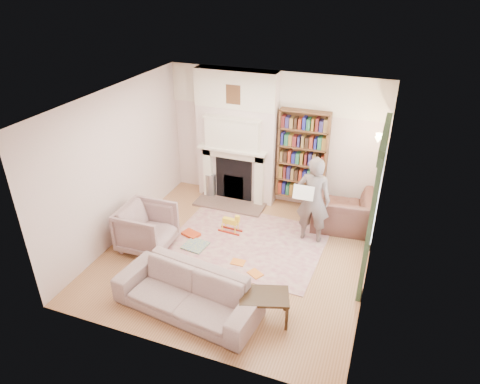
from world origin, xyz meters
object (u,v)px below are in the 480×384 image
at_px(paraffin_heater, 211,185).
at_px(armchair_reading, 341,211).
at_px(bookcase, 302,156).
at_px(armchair_left, 147,228).
at_px(man_reading, 313,200).
at_px(rocking_horse, 230,223).
at_px(sofa, 187,292).
at_px(coffee_table, 264,307).

bearing_deg(paraffin_heater, armchair_reading, -5.99).
xyz_separation_m(bookcase, armchair_left, (-2.23, -2.44, -0.76)).
bearing_deg(man_reading, armchair_left, 24.64).
xyz_separation_m(armchair_reading, rocking_horse, (-1.95, -0.91, -0.17)).
height_order(bookcase, man_reading, bookcase).
bearing_deg(armchair_left, paraffin_heater, -8.52).
relative_size(sofa, rocking_horse, 4.82).
bearing_deg(coffee_table, rocking_horse, 105.87).
distance_m(man_reading, coffee_table, 2.37).
relative_size(armchair_reading, man_reading, 0.68).
relative_size(bookcase, sofa, 0.85).
xyz_separation_m(bookcase, paraffin_heater, (-1.95, -0.25, -0.90)).
bearing_deg(paraffin_heater, coffee_table, -54.73).
bearing_deg(armchair_left, armchair_reading, -60.51).
bearing_deg(paraffin_heater, rocking_horse, -52.10).
distance_m(bookcase, rocking_horse, 2.02).
bearing_deg(coffee_table, armchair_reading, 59.79).
height_order(armchair_left, rocking_horse, armchair_left).
height_order(armchair_left, coffee_table, armchair_left).
relative_size(sofa, coffee_table, 3.12).
xyz_separation_m(bookcase, sofa, (-0.82, -3.63, -0.86)).
bearing_deg(rocking_horse, coffee_table, -52.88).
height_order(armchair_reading, armchair_left, armchair_left).
distance_m(bookcase, coffee_table, 3.57).
xyz_separation_m(armchair_reading, man_reading, (-0.45, -0.60, 0.47)).
bearing_deg(paraffin_heater, bookcase, 7.23).
relative_size(armchair_reading, sofa, 0.52).
bearing_deg(sofa, man_reading, 69.49).
relative_size(armchair_left, sofa, 0.41).
height_order(armchair_left, paraffin_heater, armchair_left).
bearing_deg(armchair_left, rocking_horse, -52.45).
distance_m(armchair_reading, paraffin_heater, 2.91).
distance_m(bookcase, armchair_reading, 1.35).
height_order(bookcase, paraffin_heater, bookcase).
xyz_separation_m(armchair_reading, paraffin_heater, (-2.89, 0.30, -0.10)).
xyz_separation_m(coffee_table, paraffin_heater, (-2.25, 3.19, 0.05)).
relative_size(bookcase, coffee_table, 2.64).
relative_size(armchair_reading, armchair_left, 1.27).
distance_m(paraffin_heater, rocking_horse, 1.54).
bearing_deg(armchair_reading, paraffin_heater, -12.30).
xyz_separation_m(bookcase, rocking_horse, (-1.01, -1.46, -0.98)).
bearing_deg(sofa, armchair_reading, 67.59).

